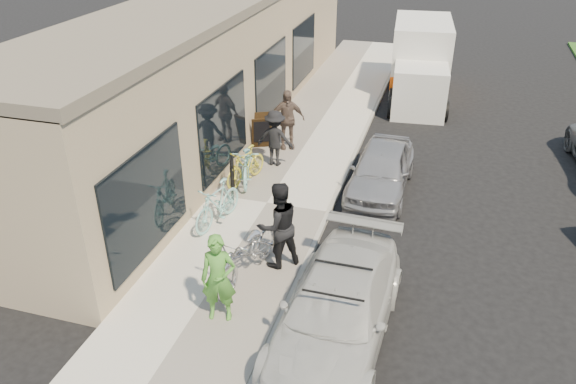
# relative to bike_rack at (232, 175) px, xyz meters

# --- Properties ---
(ground) EXTENTS (120.00, 120.00, 0.00)m
(ground) POSITION_rel_bike_rack_xyz_m (2.94, -3.10, -0.75)
(ground) COLOR black
(ground) RESTS_ON ground
(sidewalk) EXTENTS (3.00, 34.00, 0.15)m
(sidewalk) POSITION_rel_bike_rack_xyz_m (0.94, -0.10, -0.67)
(sidewalk) COLOR beige
(sidewalk) RESTS_ON ground
(curb) EXTENTS (0.12, 34.00, 0.13)m
(curb) POSITION_rel_bike_rack_xyz_m (2.49, -0.10, -0.68)
(curb) COLOR gray
(curb) RESTS_ON ground
(storefront) EXTENTS (3.60, 20.00, 4.22)m
(storefront) POSITION_rel_bike_rack_xyz_m (-2.30, 4.89, 1.38)
(storefront) COLOR tan
(storefront) RESTS_ON ground
(bike_rack) EXTENTS (0.28, 0.67, 0.99)m
(bike_rack) POSITION_rel_bike_rack_xyz_m (0.00, 0.00, 0.00)
(bike_rack) COLOR black
(bike_rack) RESTS_ON sidewalk
(sandwich_board) EXTENTS (0.79, 0.79, 0.97)m
(sandwich_board) POSITION_rel_bike_rack_xyz_m (-0.30, 3.12, -0.10)
(sandwich_board) COLOR black
(sandwich_board) RESTS_ON sidewalk
(sedan_white) EXTENTS (2.00, 4.52, 1.33)m
(sedan_white) POSITION_rel_bike_rack_xyz_m (3.55, -4.10, -0.10)
(sedan_white) COLOR #B9B9B5
(sedan_white) RESTS_ON ground
(sedan_silver) EXTENTS (1.54, 3.68, 1.24)m
(sedan_silver) POSITION_rel_bike_rack_xyz_m (3.50, 1.57, -0.12)
(sedan_silver) COLOR #9C9BA1
(sedan_silver) RESTS_ON ground
(moving_truck) EXTENTS (2.51, 5.62, 2.68)m
(moving_truck) POSITION_rel_bike_rack_xyz_m (3.76, 9.72, 0.45)
(moving_truck) COLOR silver
(moving_truck) RESTS_ON ground
(tandem_bike) EXTENTS (1.19, 2.34, 1.18)m
(tandem_bike) POSITION_rel_bike_rack_xyz_m (1.53, -3.09, -0.01)
(tandem_bike) COLOR silver
(tandem_bike) RESTS_ON sidewalk
(woman_rider) EXTENTS (0.71, 0.55, 1.73)m
(woman_rider) POSITION_rel_bike_rack_xyz_m (1.45, -4.33, 0.27)
(woman_rider) COLOR #499130
(woman_rider) RESTS_ON sidewalk
(man_standing) EXTENTS (1.15, 1.14, 1.87)m
(man_standing) POSITION_rel_bike_rack_xyz_m (1.97, -2.46, 0.34)
(man_standing) COLOR black
(man_standing) RESTS_ON sidewalk
(cruiser_bike_a) EXTENTS (0.84, 1.79, 1.03)m
(cruiser_bike_a) POSITION_rel_bike_rack_xyz_m (0.16, -1.34, -0.08)
(cruiser_bike_a) COLOR #8BD0C8
(cruiser_bike_a) RESTS_ON sidewalk
(cruiser_bike_b) EXTENTS (1.19, 2.02, 1.00)m
(cruiser_bike_b) POSITION_rel_bike_rack_xyz_m (0.05, 0.95, -0.09)
(cruiser_bike_b) COLOR #8BD0C8
(cruiser_bike_b) RESTS_ON sidewalk
(cruiser_bike_c) EXTENTS (0.90, 1.67, 0.96)m
(cruiser_bike_c) POSITION_rel_bike_rack_xyz_m (0.06, 0.80, -0.11)
(cruiser_bike_c) COLOR gold
(cruiser_bike_c) RESTS_ON sidewalk
(bystander_a) EXTENTS (1.03, 0.59, 1.59)m
(bystander_a) POSITION_rel_bike_rack_xyz_m (0.48, 2.05, 0.20)
(bystander_a) COLOR black
(bystander_a) RESTS_ON sidewalk
(bystander_b) EXTENTS (1.14, 0.83, 1.79)m
(bystander_b) POSITION_rel_bike_rack_xyz_m (0.46, 3.26, 0.30)
(bystander_b) COLOR brown
(bystander_b) RESTS_ON sidewalk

